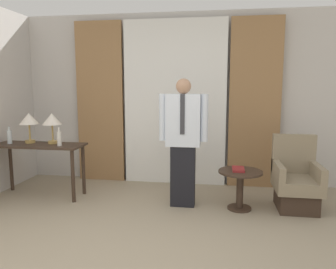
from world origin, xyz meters
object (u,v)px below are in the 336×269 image
Objects in this scene: book at (238,169)px; side_table at (240,183)px; armchair at (296,183)px; table_lamp_left at (29,120)px; bottle_by_lamp at (9,137)px; person at (183,138)px; desk at (39,153)px; table_lamp_right at (52,121)px; bottle_near_edge at (59,138)px.

side_table is at bearing -41.94° from book.
table_lamp_left is at bearing 179.70° from armchair.
person is (2.47, -0.04, 0.05)m from bottle_by_lamp.
table_lamp_right reaches higher than desk.
desk is 0.48m from bottle_by_lamp.
table_lamp_left reaches higher than book.
table_lamp_left is 0.60m from bottle_near_edge.
person reaches higher than bottle_by_lamp.
desk is 2.29× the size of side_table.
table_lamp_right is at bearing 175.51° from person.
table_lamp_left is 1.00× the size of table_lamp_right.
desk is at bearing 178.65° from book.
bottle_near_edge is 2.42m from book.
person reaches higher than bottle_near_edge.
table_lamp_left is 1.77× the size of bottle_by_lamp.
table_lamp_left reaches higher than bottle_by_lamp.
side_table is (2.42, -0.01, -0.52)m from bottle_near_edge.
person reaches higher than book.
table_lamp_right is 0.33m from bottle_near_edge.
bottle_near_edge is 1.69m from person.
table_lamp_left is 0.35m from bottle_by_lamp.
person is at bearing -179.80° from book.
person is (2.05, -0.07, 0.27)m from desk.
side_table is (2.78, -0.09, -0.29)m from desk.
table_lamp_left reaches higher than bottle_near_edge.
bottle_by_lamp reaches higher than armchair.
armchair is (3.13, 0.14, -0.53)m from bottle_near_edge.
desk is 1.36× the size of armchair.
bottle_by_lamp is 0.15× the size of person.
bottle_by_lamp is at bearing -170.12° from table_lamp_right.
side_table is at bearing -1.82° from desk.
table_lamp_left reaches higher than armchair.
desk is 0.49m from table_lamp_right.
book is at bearing -2.83° from table_lamp_left.
table_lamp_right is 0.26× the size of person.
desk is 0.49m from table_lamp_left.
table_lamp_left is (-0.18, 0.08, 0.45)m from desk.
bottle_by_lamp is (-0.42, -0.02, 0.22)m from desk.
bottle_by_lamp is (-0.60, -0.10, -0.23)m from table_lamp_right.
person reaches higher than table_lamp_right.
table_lamp_left is 1.65× the size of book.
table_lamp_left is 2.23m from person.
book is (2.75, -0.06, -0.11)m from desk.
book is at bearing -3.21° from table_lamp_right.
desk is 4.94× the size of bottle_near_edge.
bottle_near_edge is at bearing 179.81° from side_table.
table_lamp_right is 1.67× the size of bottle_near_edge.
bottle_near_edge is (0.18, -0.16, -0.22)m from table_lamp_right.
bottle_near_edge is at bearing -4.09° from bottle_by_lamp.
desk is at bearing 178.18° from side_table.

